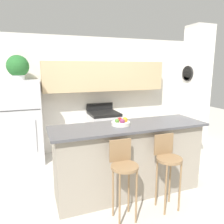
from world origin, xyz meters
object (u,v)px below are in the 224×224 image
object	(u,v)px
refrigerator	(22,122)
stove_range	(104,132)
bar_stool_left	(124,168)
potted_plant_on_fridge	(18,67)
bar_stool_right	(168,161)
fruit_bowl	(121,123)

from	to	relation	value
refrigerator	stove_range	size ratio (longest dim) A/B	1.55
stove_range	bar_stool_left	world-z (taller)	stove_range
potted_plant_on_fridge	bar_stool_left	bearing A→B (deg)	-62.14
bar_stool_right	stove_range	bearing A→B (deg)	93.48
refrigerator	bar_stool_left	size ratio (longest dim) A/B	1.64
bar_stool_right	fruit_bowl	distance (m)	0.82
bar_stool_left	fruit_bowl	distance (m)	0.72
refrigerator	stove_range	bearing A→B (deg)	-0.03
bar_stool_left	potted_plant_on_fridge	bearing A→B (deg)	117.86
stove_range	fruit_bowl	size ratio (longest dim) A/B	3.97
refrigerator	bar_stool_left	bearing A→B (deg)	-62.14
bar_stool_left	bar_stool_right	xyz separation A→B (m)	(0.63, 0.00, 0.00)
refrigerator	bar_stool_right	world-z (taller)	refrigerator
refrigerator	bar_stool_left	distance (m)	2.54
refrigerator	fruit_bowl	size ratio (longest dim) A/B	6.14
stove_range	potted_plant_on_fridge	world-z (taller)	potted_plant_on_fridge
refrigerator	bar_stool_right	size ratio (longest dim) A/B	1.64
potted_plant_on_fridge	fruit_bowl	bearing A→B (deg)	-50.98
refrigerator	potted_plant_on_fridge	xyz separation A→B (m)	(-0.00, 0.00, 1.07)
refrigerator	bar_stool_left	xyz separation A→B (m)	(1.18, -2.24, -0.15)
bar_stool_left	bar_stool_right	bearing A→B (deg)	0.00
refrigerator	bar_stool_right	distance (m)	2.89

